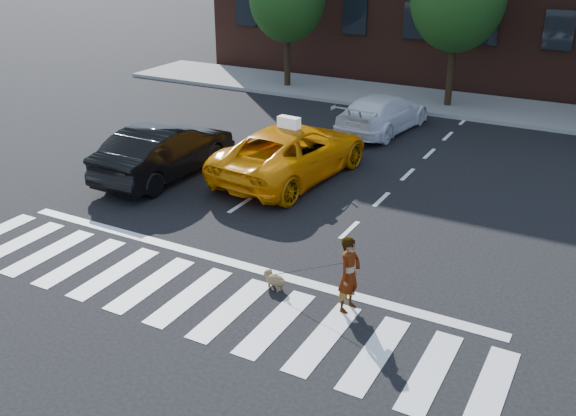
{
  "coord_description": "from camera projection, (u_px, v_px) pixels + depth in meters",
  "views": [
    {
      "loc": [
        7.07,
        -8.86,
        6.87
      ],
      "look_at": [
        0.81,
        2.67,
        1.1
      ],
      "focal_mm": 40.0,
      "sensor_mm": 36.0,
      "label": 1
    }
  ],
  "objects": [
    {
      "name": "taxi",
      "position": [
        292.0,
        152.0,
        18.9
      ],
      "size": [
        3.1,
        5.84,
        1.56
      ],
      "primitive_type": "imported",
      "rotation": [
        0.0,
        0.0,
        3.05
      ],
      "color": "orange",
      "rests_on": "ground"
    },
    {
      "name": "sidewalk_far",
      "position": [
        439.0,
        102.0,
        27.02
      ],
      "size": [
        30.0,
        4.0,
        0.15
      ],
      "primitive_type": "cube",
      "color": "slate",
      "rests_on": "ground"
    },
    {
      "name": "stop_line",
      "position": [
        233.0,
        263.0,
        14.26
      ],
      "size": [
        12.0,
        0.3,
        0.01
      ],
      "primitive_type": "cube",
      "color": "silver",
      "rests_on": "ground"
    },
    {
      "name": "dog",
      "position": [
        274.0,
        279.0,
        13.21
      ],
      "size": [
        0.61,
        0.36,
        0.35
      ],
      "rotation": [
        0.0,
        0.0,
        -0.32
      ],
      "color": "brown",
      "rests_on": "ground"
    },
    {
      "name": "crosswalk",
      "position": [
        190.0,
        296.0,
        12.97
      ],
      "size": [
        13.0,
        2.4,
        0.01
      ],
      "primitive_type": "cube",
      "color": "silver",
      "rests_on": "ground"
    },
    {
      "name": "taxi_sign",
      "position": [
        289.0,
        122.0,
        18.36
      ],
      "size": [
        0.67,
        0.34,
        0.32
      ],
      "primitive_type": "cube",
      "rotation": [
        0.0,
        0.0,
        3.05
      ],
      "color": "white",
      "rests_on": "taxi"
    },
    {
      "name": "woman",
      "position": [
        349.0,
        274.0,
        12.24
      ],
      "size": [
        0.46,
        0.62,
        1.55
      ],
      "primitive_type": "imported",
      "rotation": [
        0.0,
        0.0,
        1.4
      ],
      "color": "#999999",
      "rests_on": "ground"
    },
    {
      "name": "ground",
      "position": [
        190.0,
        297.0,
        12.98
      ],
      "size": [
        120.0,
        120.0,
        0.0
      ],
      "primitive_type": "plane",
      "color": "black",
      "rests_on": "ground"
    },
    {
      "name": "black_sedan",
      "position": [
        165.0,
        151.0,
        18.91
      ],
      "size": [
        1.75,
        4.86,
        1.6
      ],
      "primitive_type": "imported",
      "rotation": [
        0.0,
        0.0,
        3.13
      ],
      "color": "black",
      "rests_on": "ground"
    },
    {
      "name": "white_suv",
      "position": [
        383.0,
        113.0,
        23.2
      ],
      "size": [
        2.4,
        4.89,
        1.37
      ],
      "primitive_type": "imported",
      "rotation": [
        0.0,
        0.0,
        3.04
      ],
      "color": "white",
      "rests_on": "ground"
    }
  ]
}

